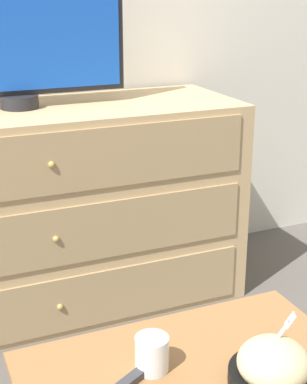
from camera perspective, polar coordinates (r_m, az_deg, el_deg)
name	(u,v)px	position (r m, az deg, el deg)	size (l,w,h in m)	color
ground_plane	(54,269)	(2.87, -9.59, -7.33)	(12.00, 12.00, 0.00)	#56514C
dresser	(39,212)	(2.40, -11.06, -1.96)	(1.63, 0.57, 0.84)	tan
tv	(14,30)	(2.27, -13.38, 15.01)	(0.83, 0.14, 0.55)	#232328
takeout_bowl	(274,367)	(1.40, 11.58, -16.31)	(0.20, 0.20, 0.16)	black
drink_cup	(152,355)	(1.41, -0.15, -15.57)	(0.08, 0.08, 0.09)	beige
remote_control	(140,373)	(1.41, -1.28, -17.12)	(0.15, 0.10, 0.02)	#38383D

